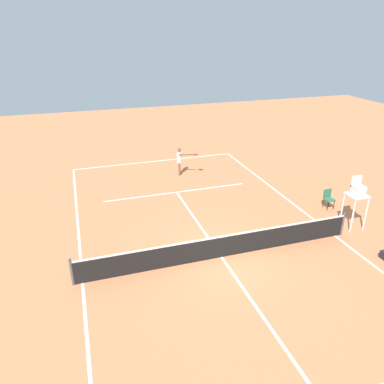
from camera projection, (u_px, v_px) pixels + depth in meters
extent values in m
plane|color=#D37A4C|center=(221.00, 257.00, 14.50)|extent=(60.00, 60.00, 0.00)
cube|color=white|center=(155.00, 161.00, 24.81)|extent=(10.56, 0.10, 0.01)
cube|color=white|center=(335.00, 236.00, 15.97)|extent=(0.10, 23.74, 0.01)
cube|color=white|center=(83.00, 283.00, 13.02)|extent=(0.10, 23.74, 0.01)
cube|color=white|center=(177.00, 192.00, 20.17)|extent=(7.92, 0.10, 0.01)
cube|color=white|center=(221.00, 257.00, 14.50)|extent=(0.10, 13.06, 0.01)
cylinder|color=#4C4C51|center=(343.00, 224.00, 15.84)|extent=(0.10, 0.10, 1.07)
cylinder|color=#4C4C51|center=(72.00, 272.00, 12.72)|extent=(0.10, 0.10, 1.07)
cube|color=black|center=(222.00, 247.00, 14.31)|extent=(11.16, 0.03, 0.91)
cube|color=white|center=(222.00, 237.00, 14.12)|extent=(11.16, 0.04, 0.06)
cylinder|color=brown|center=(179.00, 168.00, 22.49)|extent=(0.12, 0.12, 0.80)
cylinder|color=brown|center=(179.00, 169.00, 22.30)|extent=(0.12, 0.12, 0.80)
cylinder|color=white|center=(179.00, 157.00, 22.10)|extent=(0.28, 0.28, 0.62)
sphere|color=brown|center=(179.00, 150.00, 21.90)|extent=(0.23, 0.23, 0.23)
cylinder|color=brown|center=(179.00, 156.00, 22.26)|extent=(0.09, 0.09, 0.55)
cylinder|color=brown|center=(184.00, 155.00, 21.84)|extent=(0.55, 0.26, 0.09)
cylinder|color=black|center=(191.00, 155.00, 21.83)|extent=(0.26, 0.12, 0.04)
ellipsoid|color=red|center=(196.00, 155.00, 21.83)|extent=(0.39, 0.37, 0.04)
sphere|color=#CCE033|center=(214.00, 188.00, 20.57)|extent=(0.07, 0.07, 0.07)
cylinder|color=silver|center=(366.00, 214.00, 16.16)|extent=(0.07, 0.07, 1.55)
cylinder|color=silver|center=(353.00, 216.00, 15.97)|extent=(0.07, 0.07, 1.55)
cylinder|color=silver|center=(355.00, 207.00, 16.77)|extent=(0.07, 0.07, 1.55)
cylinder|color=silver|center=(342.00, 209.00, 16.58)|extent=(0.07, 0.07, 1.55)
cube|color=silver|center=(357.00, 195.00, 16.04)|extent=(0.80, 0.80, 0.06)
cube|color=silver|center=(358.00, 190.00, 15.95)|extent=(0.50, 0.44, 0.40)
cube|color=silver|center=(356.00, 181.00, 15.98)|extent=(0.50, 0.06, 0.50)
cylinder|color=#262626|center=(334.00, 205.00, 18.20)|extent=(0.04, 0.04, 0.45)
cylinder|color=#262626|center=(328.00, 206.00, 18.10)|extent=(0.04, 0.04, 0.45)
cylinder|color=#262626|center=(329.00, 202.00, 18.51)|extent=(0.04, 0.04, 0.45)
cylinder|color=#262626|center=(323.00, 203.00, 18.41)|extent=(0.04, 0.04, 0.45)
cube|color=#2D6B4C|center=(329.00, 199.00, 18.20)|extent=(0.44, 0.44, 0.06)
cube|color=#2D6B4C|center=(327.00, 193.00, 18.29)|extent=(0.44, 0.04, 0.44)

